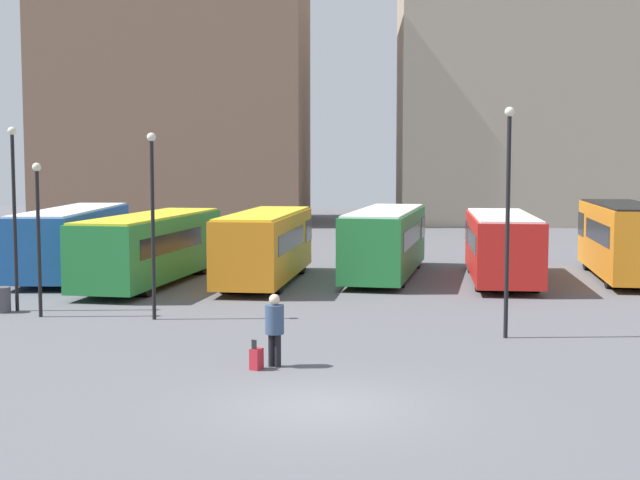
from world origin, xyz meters
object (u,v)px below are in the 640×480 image
at_px(traveler, 275,324).
at_px(bus_2, 266,244).
at_px(lamp_post_3, 14,204).
at_px(trash_bin, 3,300).
at_px(lamp_post_1, 38,225).
at_px(bus_5, 623,238).
at_px(lamp_post_2, 153,211).
at_px(bus_1, 152,246).
at_px(bus_3, 386,240).
at_px(bus_4, 501,245).
at_px(bus_0, 73,239).
at_px(lamp_post_0, 508,205).
at_px(suitcase, 256,359).

bearing_deg(traveler, bus_2, 31.41).
height_order(lamp_post_3, trash_bin, lamp_post_3).
relative_size(traveler, lamp_post_1, 0.36).
xyz_separation_m(bus_5, lamp_post_2, (-17.74, -10.65, 1.72)).
relative_size(bus_2, traveler, 5.53).
bearing_deg(lamp_post_1, bus_1, 77.14).
distance_m(bus_5, lamp_post_1, 23.92).
xyz_separation_m(bus_3, trash_bin, (-13.00, -9.89, -1.17)).
height_order(bus_4, lamp_post_1, lamp_post_1).
distance_m(bus_4, bus_5, 5.43).
relative_size(bus_0, lamp_post_2, 1.93).
bearing_deg(bus_1, lamp_post_0, -122.09).
relative_size(bus_5, suitcase, 13.19).
relative_size(bus_1, lamp_post_1, 2.22).
relative_size(bus_4, lamp_post_3, 1.55).
relative_size(bus_3, trash_bin, 12.47).
bearing_deg(traveler, lamp_post_3, 75.27).
height_order(bus_4, traveler, bus_4).
height_order(bus_2, bus_3, bus_3).
height_order(bus_3, lamp_post_0, lamp_post_0).
bearing_deg(bus_4, bus_2, 98.24).
relative_size(bus_2, bus_4, 1.04).
distance_m(bus_4, traveler, 17.77).
relative_size(bus_4, trash_bin, 11.25).
relative_size(bus_2, lamp_post_1, 2.00).
xyz_separation_m(bus_4, trash_bin, (-17.77, -8.48, -1.11)).
relative_size(bus_0, suitcase, 15.26).
height_order(bus_3, lamp_post_1, lamp_post_1).
distance_m(bus_2, lamp_post_0, 14.04).
height_order(bus_2, traveler, bus_2).
distance_m(bus_4, lamp_post_1, 18.72).
bearing_deg(lamp_post_3, bus_0, 97.02).
relative_size(lamp_post_0, lamp_post_2, 1.11).
xyz_separation_m(lamp_post_2, lamp_post_3, (-4.99, 1.39, 0.13)).
xyz_separation_m(bus_4, lamp_post_2, (-12.42, -9.55, 1.93)).
distance_m(traveler, lamp_post_1, 10.75).
bearing_deg(bus_3, bus_0, 98.85).
bearing_deg(suitcase, trash_bin, 75.15).
relative_size(bus_1, traveler, 6.13).
xyz_separation_m(bus_0, suitcase, (10.22, -17.62, -1.34)).
bearing_deg(bus_1, lamp_post_2, -158.47).
bearing_deg(lamp_post_1, bus_2, 53.03).
xyz_separation_m(bus_5, lamp_post_3, (-22.72, -9.26, 1.85)).
height_order(bus_1, lamp_post_0, lamp_post_0).
height_order(bus_4, lamp_post_2, lamp_post_2).
relative_size(lamp_post_0, trash_bin, 7.69).
bearing_deg(bus_5, lamp_post_2, 126.88).
distance_m(bus_5, trash_bin, 25.03).
height_order(lamp_post_0, lamp_post_2, lamp_post_0).
height_order(suitcase, lamp_post_1, lamp_post_1).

